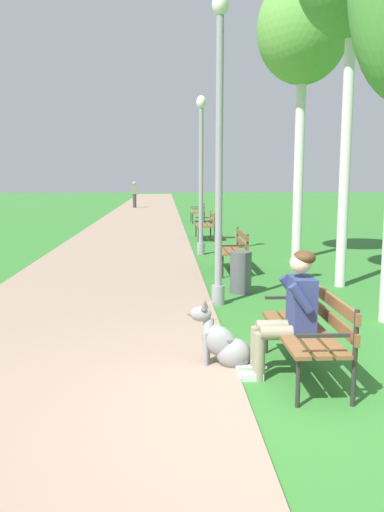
# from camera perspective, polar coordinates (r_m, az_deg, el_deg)

# --- Properties ---
(ground_plane) EXTENTS (120.00, 120.00, 0.00)m
(ground_plane) POSITION_cam_1_polar(r_m,az_deg,el_deg) (4.57, 8.85, -16.60)
(ground_plane) COLOR #33752D
(paved_path) EXTENTS (3.67, 60.00, 0.04)m
(paved_path) POSITION_cam_1_polar(r_m,az_deg,el_deg) (28.13, -5.26, 4.76)
(paved_path) COLOR gray
(paved_path) RESTS_ON ground
(park_bench_near) EXTENTS (0.55, 1.50, 0.85)m
(park_bench_near) POSITION_cam_1_polar(r_m,az_deg,el_deg) (5.22, 12.98, -7.46)
(park_bench_near) COLOR brown
(park_bench_near) RESTS_ON ground
(park_bench_mid) EXTENTS (0.55, 1.50, 0.85)m
(park_bench_mid) POSITION_cam_1_polar(r_m,az_deg,el_deg) (10.72, 4.57, 1.00)
(park_bench_mid) COLOR brown
(park_bench_mid) RESTS_ON ground
(park_bench_far) EXTENTS (0.55, 1.50, 0.85)m
(park_bench_far) POSITION_cam_1_polar(r_m,az_deg,el_deg) (16.22, 1.63, 3.64)
(park_bench_far) COLOR brown
(park_bench_far) RESTS_ON ground
(park_bench_furthest) EXTENTS (0.55, 1.50, 0.85)m
(park_bench_furthest) POSITION_cam_1_polar(r_m,az_deg,el_deg) (22.16, 0.74, 5.01)
(park_bench_furthest) COLOR brown
(park_bench_furthest) RESTS_ON ground
(person_seated_on_near_bench) EXTENTS (0.74, 0.49, 1.25)m
(person_seated_on_near_bench) POSITION_cam_1_polar(r_m,az_deg,el_deg) (5.14, 10.75, -5.70)
(person_seated_on_near_bench) COLOR gray
(person_seated_on_near_bench) RESTS_ON ground
(dog_grey) EXTENTS (0.83, 0.37, 0.71)m
(dog_grey) POSITION_cam_1_polar(r_m,az_deg,el_deg) (5.38, 3.48, -9.58)
(dog_grey) COLOR gray
(dog_grey) RESTS_ON ground
(lamp_post_near) EXTENTS (0.24, 0.24, 4.51)m
(lamp_post_near) POSITION_cam_1_polar(r_m,az_deg,el_deg) (7.80, 3.00, 11.55)
(lamp_post_near) COLOR gray
(lamp_post_near) RESTS_ON ground
(lamp_post_mid) EXTENTS (0.24, 0.24, 3.89)m
(lamp_post_mid) POSITION_cam_1_polar(r_m,az_deg,el_deg) (12.95, 1.00, 9.02)
(lamp_post_mid) COLOR gray
(lamp_post_mid) RESTS_ON ground
(birch_tree_fourth) EXTENTS (2.07, 2.15, 6.43)m
(birch_tree_fourth) POSITION_cam_1_polar(r_m,az_deg,el_deg) (12.89, 12.11, 22.96)
(birch_tree_fourth) COLOR silver
(birch_tree_fourth) RESTS_ON ground
(litter_bin) EXTENTS (0.36, 0.36, 0.70)m
(litter_bin) POSITION_cam_1_polar(r_m,az_deg,el_deg) (8.77, 5.38, -1.80)
(litter_bin) COLOR #515156
(litter_bin) RESTS_ON ground
(pedestrian_distant) EXTENTS (0.32, 0.22, 1.65)m
(pedestrian_distant) POSITION_cam_1_polar(r_m,az_deg,el_deg) (32.48, -6.34, 6.72)
(pedestrian_distant) COLOR #383842
(pedestrian_distant) RESTS_ON ground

